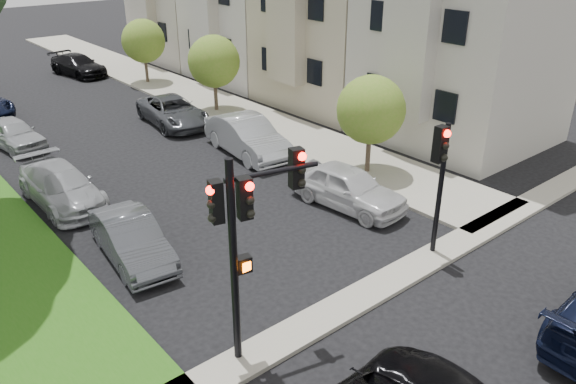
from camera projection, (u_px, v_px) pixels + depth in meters
ground at (423, 337)px, 13.28m from camera, size 140.00×140.00×0.00m
sidewalk_right at (171, 87)px, 33.81m from camera, size 3.50×44.00×0.12m
sidewalk_cross at (362, 297)px, 14.64m from camera, size 60.00×1.00×0.12m
small_tree_a at (371, 110)px, 21.01m from camera, size 2.61×2.61×3.91m
small_tree_b at (214, 61)px, 28.40m from camera, size 2.65×2.65×3.97m
small_tree_c at (143, 41)px, 33.77m from camera, size 2.60×2.60×3.90m
traffic_signal_main at (247, 222)px, 11.41m from camera, size 2.38×0.71×4.87m
traffic_signal_secondary at (440, 167)px, 15.40m from camera, size 0.52×0.42×4.06m
car_parked_0 at (348, 187)px, 19.23m from camera, size 2.16×4.44×1.46m
car_parked_1 at (247, 136)px, 23.66m from camera, size 2.23×5.03×1.61m
car_parked_2 at (173, 111)px, 27.34m from camera, size 2.75×5.06×1.35m
car_parked_4 at (78, 65)px, 36.49m from camera, size 2.67×4.88×1.34m
car_parked_5 at (132, 239)px, 16.15m from camera, size 1.84×4.14×1.32m
car_parked_6 at (61, 186)px, 19.43m from camera, size 1.94×4.65×1.34m
car_parked_7 at (13, 133)px, 24.49m from camera, size 2.10×3.99×1.29m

